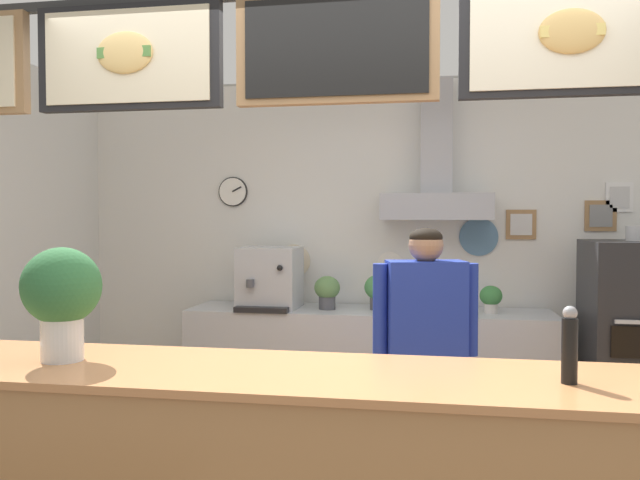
% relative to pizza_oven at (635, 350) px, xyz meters
% --- Properties ---
extents(back_wall_assembly, '(5.12, 2.81, 2.75)m').
position_rel_pizza_oven_xyz_m(back_wall_assembly, '(-1.70, 0.49, 0.72)').
color(back_wall_assembly, '#9E9E99').
rests_on(back_wall_assembly, ground_plane).
extents(back_prep_counter, '(2.75, 0.62, 0.93)m').
position_rel_pizza_oven_xyz_m(back_prep_counter, '(-1.83, 0.27, -0.28)').
color(back_prep_counter, '#B7BABF').
rests_on(back_prep_counter, ground_plane).
extents(pizza_oven, '(0.63, 0.68, 1.58)m').
position_rel_pizza_oven_xyz_m(pizza_oven, '(0.00, 0.00, 0.00)').
color(pizza_oven, '#232326').
rests_on(pizza_oven, ground_plane).
extents(shop_worker, '(0.57, 0.31, 1.58)m').
position_rel_pizza_oven_xyz_m(shop_worker, '(-1.38, -1.05, 0.10)').
color(shop_worker, '#232328').
rests_on(shop_worker, ground_plane).
extents(espresso_machine, '(0.45, 0.52, 0.47)m').
position_rel_pizza_oven_xyz_m(espresso_machine, '(-2.59, 0.25, 0.42)').
color(espresso_machine, '#B7BABF').
rests_on(espresso_machine, back_prep_counter).
extents(potted_sage, '(0.21, 0.21, 0.27)m').
position_rel_pizza_oven_xyz_m(potted_sage, '(-1.75, 0.29, 0.34)').
color(potted_sage, '#4C4C51').
rests_on(potted_sage, back_prep_counter).
extents(potted_thyme, '(0.20, 0.20, 0.26)m').
position_rel_pizza_oven_xyz_m(potted_thyme, '(-2.14, 0.24, 0.33)').
color(potted_thyme, '#4C4C51').
rests_on(potted_thyme, back_prep_counter).
extents(potted_rosemary, '(0.16, 0.16, 0.20)m').
position_rel_pizza_oven_xyz_m(potted_rosemary, '(-0.92, 0.25, 0.31)').
color(potted_rosemary, beige).
rests_on(potted_rosemary, back_prep_counter).
extents(basil_vase, '(0.31, 0.31, 0.46)m').
position_rel_pizza_oven_xyz_m(basil_vase, '(-2.80, -2.26, 0.58)').
color(basil_vase, silver).
rests_on(basil_vase, service_counter).
extents(pepper_grinder, '(0.05, 0.05, 0.27)m').
position_rel_pizza_oven_xyz_m(pepper_grinder, '(-0.87, -2.28, 0.45)').
color(pepper_grinder, black).
rests_on(pepper_grinder, service_counter).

